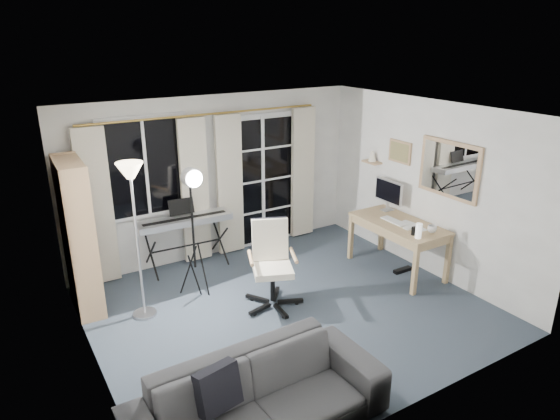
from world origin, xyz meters
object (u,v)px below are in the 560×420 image
object	(u,v)px
keyboard_piano	(185,222)
mug	(432,228)
bookshelf	(76,241)
monitor	(388,192)
studio_light	(192,193)
office_chair	(271,256)
desk	(398,228)
torchiere_lamp	(132,195)
sofa	(258,390)

from	to	relation	value
keyboard_piano	mug	world-z (taller)	keyboard_piano
bookshelf	monitor	world-z (taller)	bookshelf
studio_light	office_chair	world-z (taller)	studio_light
studio_light	desk	distance (m)	2.91
keyboard_piano	monitor	xyz separation A→B (m)	(2.73, -1.14, 0.28)
desk	mug	bearing A→B (deg)	-78.72
keyboard_piano	torchiere_lamp	bearing A→B (deg)	-132.44
desk	bookshelf	bearing A→B (deg)	162.59
sofa	mug	bearing A→B (deg)	18.81
studio_light	office_chair	distance (m)	1.22
torchiere_lamp	sofa	size ratio (longest dim) A/B	0.86
office_chair	mug	size ratio (longest dim) A/B	8.90
bookshelf	desk	size ratio (longest dim) A/B	1.36
torchiere_lamp	bookshelf	bearing A→B (deg)	135.12
office_chair	mug	distance (m)	2.17
keyboard_piano	monitor	distance (m)	2.97
keyboard_piano	office_chair	xyz separation A→B (m)	(0.57, -1.41, -0.10)
bookshelf	torchiere_lamp	size ratio (longest dim) A/B	0.99
monitor	sofa	size ratio (longest dim) A/B	0.24
office_chair	monitor	size ratio (longest dim) A/B	2.03
studio_light	desk	size ratio (longest dim) A/B	1.27
monitor	mug	xyz separation A→B (m)	(-0.10, -0.95, -0.22)
office_chair	studio_light	bearing A→B (deg)	163.45
bookshelf	office_chair	size ratio (longest dim) A/B	1.74
bookshelf	monitor	xyz separation A→B (m)	(4.20, -0.80, 0.13)
bookshelf	torchiere_lamp	world-z (taller)	torchiere_lamp
desk	mug	xyz separation A→B (m)	(0.10, -0.50, 0.15)
keyboard_piano	studio_light	world-z (taller)	studio_light
torchiere_lamp	sofa	xyz separation A→B (m)	(0.27, -2.35, -1.09)
desk	monitor	size ratio (longest dim) A/B	2.59
bookshelf	sofa	size ratio (longest dim) A/B	0.84
studio_light	monitor	xyz separation A→B (m)	(2.89, -0.32, -0.38)
keyboard_piano	mug	xyz separation A→B (m)	(2.63, -2.09, 0.07)
mug	sofa	world-z (taller)	sofa
keyboard_piano	desk	xyz separation A→B (m)	(2.53, -1.59, -0.08)
mug	torchiere_lamp	bearing A→B (deg)	161.46
monitor	sofa	bearing A→B (deg)	-147.89
torchiere_lamp	studio_light	distance (m)	0.75
torchiere_lamp	desk	world-z (taller)	torchiere_lamp
torchiere_lamp	sofa	world-z (taller)	torchiere_lamp
torchiere_lamp	mug	distance (m)	3.80
torchiere_lamp	office_chair	xyz separation A→B (m)	(1.47, -0.51, -0.89)
office_chair	keyboard_piano	bearing A→B (deg)	134.63
monitor	bookshelf	bearing A→B (deg)	169.14
studio_light	sofa	distance (m)	2.66
keyboard_piano	sofa	bearing A→B (deg)	-98.38
bookshelf	studio_light	size ratio (longest dim) A/B	1.07
monitor	keyboard_piano	bearing A→B (deg)	157.35
bookshelf	mug	distance (m)	4.46
mug	office_chair	bearing A→B (deg)	161.93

